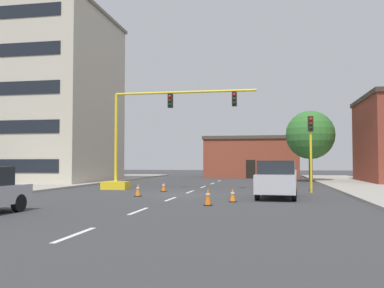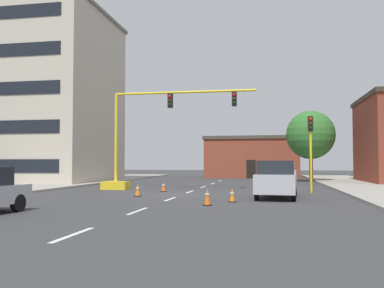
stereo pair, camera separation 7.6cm
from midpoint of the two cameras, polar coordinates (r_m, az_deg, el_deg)
name	(u,v)px [view 1 (the left image)]	position (r m, az deg, el deg)	size (l,w,h in m)	color
ground_plane	(182,195)	(25.04, -1.40, -6.85)	(160.00, 160.00, 0.00)	#38383A
sidewalk_left	(55,185)	(36.90, -18.08, -5.22)	(6.00, 56.00, 0.14)	#9E998E
sidewalk_right	(373,188)	(33.32, 23.16, -5.44)	(6.00, 56.00, 0.14)	#9E998E
lane_stripe_seg_0	(75,235)	(11.76, -15.66, -11.68)	(0.16, 2.40, 0.01)	silver
lane_stripe_seg_1	(139,211)	(16.84, -7.34, -8.94)	(0.16, 2.40, 0.01)	silver
lane_stripe_seg_2	(171,199)	(22.12, -2.99, -7.41)	(0.16, 2.40, 0.01)	silver
lane_stripe_seg_3	(190,192)	(27.48, -0.34, -6.45)	(0.16, 2.40, 0.01)	silver
lane_stripe_seg_4	(203,187)	(32.89, 1.44, -5.80)	(0.16, 2.40, 0.01)	silver
lane_stripe_seg_5	(212,183)	(38.33, 2.71, -5.33)	(0.16, 2.40, 0.01)	silver
lane_stripe_seg_6	(219,181)	(43.78, 3.66, -4.97)	(0.16, 2.40, 0.01)	silver
building_tall_left	(43,98)	(44.07, -19.50, 5.88)	(12.78, 12.88, 16.40)	beige
building_brick_center	(252,157)	(55.43, 8.06, -1.78)	(11.70, 9.70, 5.11)	brown
traffic_signal_gantry	(136,156)	(29.89, -7.64, -1.62)	(10.77, 1.20, 6.83)	yellow
traffic_light_pole_right	(311,136)	(27.55, 15.63, 0.99)	(0.32, 0.47, 4.80)	yellow
tree_right_far	(310,135)	(43.46, 15.60, 1.17)	(4.79, 4.79, 7.02)	#4C3823
pickup_truck_silver	(277,180)	(23.25, 11.32, -4.73)	(2.38, 5.53, 1.99)	#BCBCC1
traffic_cone_roadside_a	(138,190)	(23.95, -7.39, -6.15)	(0.36, 0.36, 0.74)	black
traffic_cone_roadside_b	(233,195)	(20.53, 5.40, -6.88)	(0.36, 0.36, 0.67)	black
traffic_cone_roadside_c	(208,197)	(18.80, 2.05, -7.13)	(0.36, 0.36, 0.78)	black
traffic_cone_roadside_d	(164,187)	(27.83, -3.92, -5.75)	(0.36, 0.36, 0.64)	black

